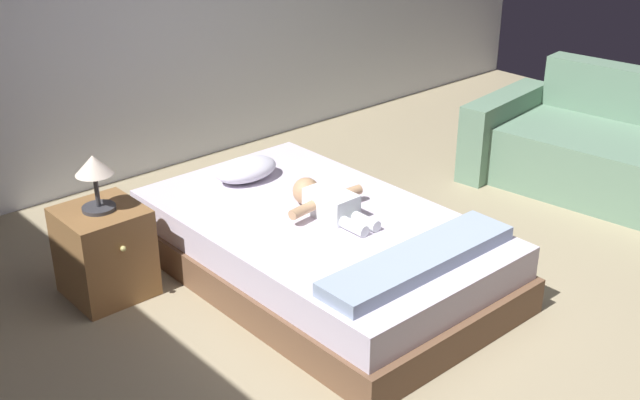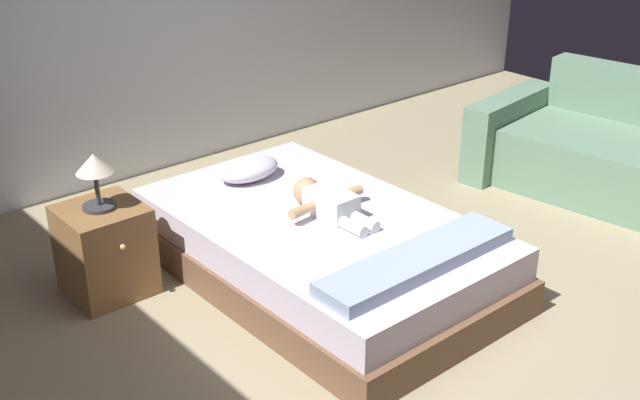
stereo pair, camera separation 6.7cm
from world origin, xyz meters
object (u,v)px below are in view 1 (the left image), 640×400
object	(u,v)px
baby	(327,202)
couch	(617,154)
bed	(320,248)
nightstand	(105,252)
pillow	(246,169)
toothbrush	(338,195)
lamp	(94,171)

from	to	relation	value
baby	couch	size ratio (longest dim) A/B	0.31
bed	nightstand	world-z (taller)	nightstand
bed	couch	bearing A→B (deg)	-11.38
pillow	couch	bearing A→B (deg)	-26.34
bed	nightstand	size ratio (longest dim) A/B	4.16
nightstand	pillow	bearing A→B (deg)	2.24
toothbrush	couch	world-z (taller)	couch
pillow	lamp	xyz separation A→B (m)	(-0.97, -0.04, 0.27)
bed	toothbrush	bearing A→B (deg)	27.06
pillow	couch	xyz separation A→B (m)	(2.29, -1.13, -0.17)
couch	lamp	bearing A→B (deg)	161.42
bed	toothbrush	world-z (taller)	toothbrush
bed	toothbrush	distance (m)	0.35
nightstand	toothbrush	bearing A→B (deg)	-22.61
toothbrush	couch	xyz separation A→B (m)	(2.05, -0.59, -0.11)
baby	nightstand	bearing A→B (deg)	148.33
toothbrush	lamp	bearing A→B (deg)	157.39
lamp	pillow	bearing A→B (deg)	2.24
pillow	toothbrush	distance (m)	0.60
baby	toothbrush	distance (m)	0.24
couch	nightstand	bearing A→B (deg)	161.42
baby	lamp	world-z (taller)	lamp
pillow	toothbrush	size ratio (longest dim) A/B	2.75
bed	lamp	xyz separation A→B (m)	(-0.96, 0.63, 0.53)
pillow	lamp	size ratio (longest dim) A/B	1.33
lamp	couch	bearing A→B (deg)	-18.58
pillow	nightstand	distance (m)	0.99
nightstand	lamp	distance (m)	0.46
pillow	nightstand	size ratio (longest dim) A/B	0.81
bed	toothbrush	size ratio (longest dim) A/B	14.10
couch	nightstand	world-z (taller)	couch
baby	lamp	distance (m)	1.22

